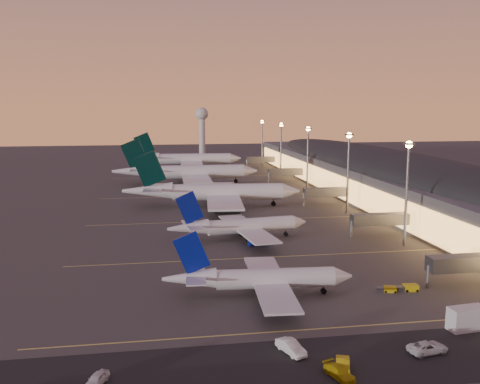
% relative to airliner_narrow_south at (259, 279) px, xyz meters
% --- Properties ---
extents(ground, '(700.00, 700.00, 0.00)m').
position_rel_airliner_narrow_south_xyz_m(ground, '(6.74, 29.30, -3.22)').
color(ground, '#3E3C3A').
extents(airliner_narrow_south, '(34.89, 31.22, 12.46)m').
position_rel_airliner_narrow_south_xyz_m(airliner_narrow_south, '(0.00, 0.00, 0.00)').
color(airliner_narrow_south, silver).
rests_on(airliner_narrow_south, ground).
extents(airliner_narrow_north, '(37.37, 33.65, 13.35)m').
position_rel_airliner_narrow_south_xyz_m(airliner_narrow_north, '(3.16, 41.39, 0.23)').
color(airliner_narrow_north, silver).
rests_on(airliner_narrow_north, ground).
extents(airliner_wide_near, '(60.64, 55.46, 19.39)m').
position_rel_airliner_narrow_south_xyz_m(airliner_wide_near, '(1.36, 87.14, 1.77)').
color(airliner_wide_near, silver).
rests_on(airliner_wide_near, ground).
extents(airliner_wide_mid, '(63.34, 57.55, 20.31)m').
position_rel_airliner_narrow_south_xyz_m(airliner_wide_mid, '(-4.11, 141.66, 2.01)').
color(airliner_wide_mid, silver).
rests_on(airliner_wide_mid, ground).
extents(airliner_wide_far, '(62.07, 56.60, 19.86)m').
position_rel_airliner_narrow_south_xyz_m(airliner_wide_far, '(-1.10, 200.02, 1.89)').
color(airliner_wide_far, silver).
rests_on(airliner_wide_far, ground).
extents(terminal_building, '(56.35, 255.00, 17.46)m').
position_rel_airliner_narrow_south_xyz_m(terminal_building, '(68.58, 101.76, 5.56)').
color(terminal_building, '#4E4F53').
rests_on(terminal_building, ground).
extents(light_masts, '(2.20, 217.20, 25.90)m').
position_rel_airliner_narrow_south_xyz_m(light_masts, '(42.74, 94.30, 14.33)').
color(light_masts, slate).
rests_on(light_masts, ground).
extents(radar_tower, '(9.00, 9.00, 32.50)m').
position_rel_airliner_narrow_south_xyz_m(radar_tower, '(16.74, 289.30, 18.65)').
color(radar_tower, silver).
rests_on(radar_tower, ground).
extents(service_lane, '(260.00, 16.00, 0.01)m').
position_rel_airliner_narrow_south_xyz_m(service_lane, '(6.74, -26.70, -3.22)').
color(service_lane, black).
rests_on(service_lane, ground).
extents(lane_markings, '(90.00, 180.36, 0.00)m').
position_rel_airliner_narrow_south_xyz_m(lane_markings, '(6.74, 69.30, -3.21)').
color(lane_markings, '#D8C659').
rests_on(lane_markings, ground).
extents(baggage_tug_a, '(3.74, 2.32, 1.04)m').
position_rel_airliner_narrow_south_xyz_m(baggage_tug_a, '(24.18, -1.67, -2.74)').
color(baggage_tug_a, gold).
rests_on(baggage_tug_a, ground).
extents(baggage_tug_b, '(4.20, 2.07, 1.21)m').
position_rel_airliner_narrow_south_xyz_m(baggage_tug_b, '(28.20, -1.82, -2.67)').
color(baggage_tug_b, gold).
rests_on(baggage_tug_b, ground).
extents(catering_truck_a, '(6.73, 3.21, 3.65)m').
position_rel_airliner_narrow_south_xyz_m(catering_truck_a, '(29.31, -19.65, -1.51)').
color(catering_truck_a, silver).
rests_on(catering_truck_a, ground).
extents(service_van_a, '(3.36, 4.63, 1.46)m').
position_rel_airliner_narrow_south_xyz_m(service_van_a, '(-26.12, -27.43, -2.49)').
color(service_van_a, silver).
rests_on(service_van_a, ground).
extents(service_van_b, '(3.62, 5.44, 1.46)m').
position_rel_airliner_narrow_south_xyz_m(service_van_b, '(4.38, -30.67, -2.49)').
color(service_van_b, gold).
rests_on(service_van_b, ground).
extents(service_van_c, '(3.70, 5.74, 1.79)m').
position_rel_airliner_narrow_south_xyz_m(service_van_c, '(0.01, -22.96, -2.33)').
color(service_van_c, silver).
rests_on(service_van_c, ground).
extents(service_van_d, '(3.19, 5.21, 1.62)m').
position_rel_airliner_narrow_south_xyz_m(service_van_d, '(5.34, -29.23, -2.41)').
color(service_van_d, gold).
rests_on(service_van_d, ground).
extents(service_van_e, '(6.24, 3.68, 1.63)m').
position_rel_airliner_narrow_south_xyz_m(service_van_e, '(19.03, -26.04, -2.41)').
color(service_van_e, silver).
rests_on(service_van_e, ground).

